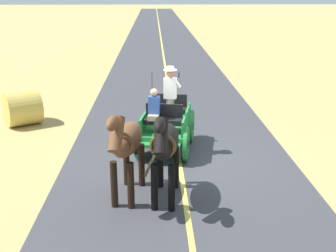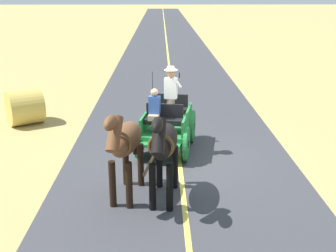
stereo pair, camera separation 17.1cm
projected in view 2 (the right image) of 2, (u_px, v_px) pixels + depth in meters
The scene contains 7 objects.
ground_plane at pixel (179, 157), 11.82m from camera, with size 200.00×200.00×0.00m, color tan.
road_surface at pixel (179, 157), 11.82m from camera, with size 6.23×160.00×0.01m, color #38383D.
road_centre_stripe at pixel (179, 157), 11.82m from camera, with size 0.12×160.00×0.00m, color #DBCC4C.
horse_drawn_carriage at pixel (167, 123), 12.11m from camera, with size 1.82×4.51×2.50m.
horse_near_side at pixel (164, 145), 9.05m from camera, with size 0.76×2.15×2.21m.
horse_off_side at pixel (125, 142), 9.17m from camera, with size 0.84×2.15×2.21m.
hay_bale at pixel (25, 107), 14.50m from camera, with size 1.20×1.20×1.10m, color gold.
Camera 2 is at (0.50, 10.94, 4.55)m, focal length 45.41 mm.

